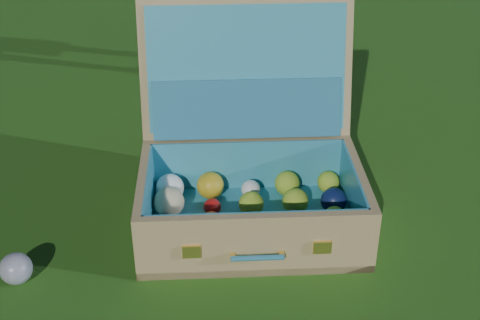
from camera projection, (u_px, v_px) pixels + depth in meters
name	position (u px, v px, depth m)	size (l,w,h in m)	color
ground	(211.00, 211.00, 1.89)	(60.00, 60.00, 0.00)	#215114
stray_ball	(16.00, 269.00, 1.61)	(0.08, 0.08, 0.08)	#4269AD
suitcase	(250.00, 163.00, 1.81)	(0.73, 0.69, 0.56)	tan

